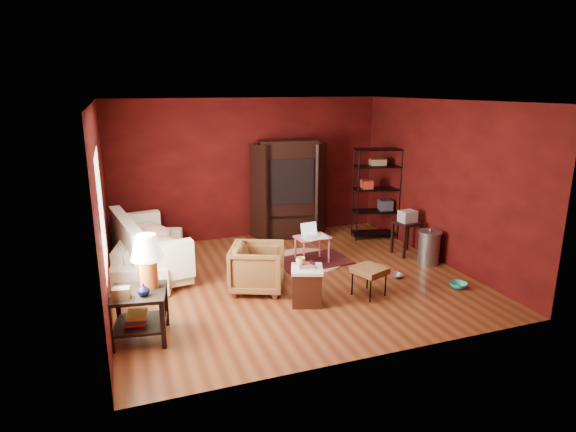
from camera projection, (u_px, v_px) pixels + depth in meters
name	position (u px, v px, depth m)	size (l,w,h in m)	color
room	(290.00, 194.00, 7.39)	(5.54, 5.04, 2.84)	brown
sofa	(149.00, 247.00, 7.95)	(2.22, 0.65, 0.87)	white
armchair	(258.00, 266.00, 7.24)	(0.77, 0.72, 0.79)	black
pet_bowl_steel	(397.00, 271.00, 7.80)	(0.22, 0.05, 0.22)	silver
pet_bowl_turquoise	(459.00, 280.00, 7.39)	(0.26, 0.08, 0.26)	#2AC7BE
vase	(144.00, 290.00, 5.65)	(0.14, 0.15, 0.14)	#0C0F3C
mug	(301.00, 260.00, 6.70)	(0.13, 0.10, 0.13)	#FFF47C
side_table	(143.00, 277.00, 5.80)	(0.75, 0.75, 1.29)	black
sofa_cushions	(146.00, 248.00, 7.88)	(1.18, 2.25, 0.90)	white
hamper	(307.00, 285.00, 6.83)	(0.56, 0.56, 0.62)	#482010
footstool	(369.00, 271.00, 7.06)	(0.56, 0.56, 0.44)	black
rug_round	(306.00, 260.00, 8.59)	(1.71, 1.71, 0.01)	beige
rug_oriental	(313.00, 261.00, 8.53)	(1.34, 0.96, 0.01)	#53161A
laptop_desk	(312.00, 239.00, 8.37)	(0.60, 0.49, 0.70)	pink
tv_armoire	(288.00, 187.00, 9.74)	(1.55, 0.98, 1.99)	black
wire_shelving	(377.00, 190.00, 9.65)	(0.96, 0.57, 1.84)	black
small_stand	(407.00, 222.00, 8.77)	(0.45, 0.45, 0.83)	black
trash_can	(429.00, 247.00, 8.37)	(0.50, 0.50, 0.64)	gray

